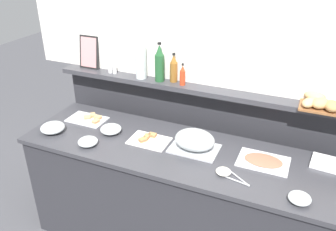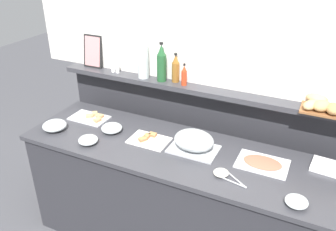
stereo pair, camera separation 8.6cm
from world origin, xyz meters
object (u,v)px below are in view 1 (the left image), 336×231
(cold_cuts_platter, at_px, (263,161))
(condiment_bowl_red, at_px, (223,171))
(napkin_stack, at_px, (325,163))
(salt_shaker, at_px, (110,68))
(serving_cloche, at_px, (195,141))
(wine_bottle_green, at_px, (160,64))
(glass_bowl_small, at_px, (111,129))
(sandwich_platter_side, at_px, (149,140))
(serving_tongs, at_px, (238,179))
(pepper_shaker, at_px, (114,69))
(glass_bowl_large, at_px, (300,198))
(vinegar_bottle_amber, at_px, (174,69))
(water_carafe, at_px, (141,62))
(glass_bowl_medium, at_px, (53,128))
(glass_bowl_extra, at_px, (88,142))
(sandwich_platter_front, at_px, (89,119))
(bread_basket, at_px, (328,104))
(framed_picture, at_px, (89,52))
(hot_sauce_bottle, at_px, (183,76))

(cold_cuts_platter, relative_size, condiment_bowl_red, 3.42)
(napkin_stack, relative_size, salt_shaker, 1.95)
(serving_cloche, relative_size, wine_bottle_green, 1.08)
(glass_bowl_small, bearing_deg, napkin_stack, 7.52)
(sandwich_platter_side, bearing_deg, condiment_bowl_red, -15.43)
(serving_tongs, relative_size, pepper_shaker, 2.12)
(glass_bowl_large, xyz_separation_m, serving_tongs, (-0.37, 0.06, -0.02))
(wine_bottle_green, relative_size, salt_shaker, 3.63)
(vinegar_bottle_amber, bearing_deg, water_carafe, -174.02)
(cold_cuts_platter, height_order, serving_tongs, cold_cuts_platter)
(glass_bowl_medium, relative_size, napkin_stack, 1.08)
(glass_bowl_small, distance_m, serving_tongs, 1.05)
(glass_bowl_extra, bearing_deg, glass_bowl_medium, 171.71)
(glass_bowl_medium, bearing_deg, serving_tongs, -1.06)
(sandwich_platter_front, distance_m, glass_bowl_medium, 0.31)
(serving_cloche, bearing_deg, wine_bottle_green, 138.20)
(glass_bowl_large, height_order, wine_bottle_green, wine_bottle_green)
(cold_cuts_platter, relative_size, napkin_stack, 1.97)
(glass_bowl_large, distance_m, bread_basket, 0.74)
(serving_cloche, relative_size, pepper_shaker, 3.91)
(bread_basket, relative_size, framed_picture, 1.52)
(sandwich_platter_front, height_order, condiment_bowl_red, sandwich_platter_front)
(glass_bowl_extra, bearing_deg, bread_basket, 22.59)
(serving_tongs, distance_m, vinegar_bottle_amber, 1.05)
(sandwich_platter_front, distance_m, hot_sauce_bottle, 0.85)
(water_carafe, bearing_deg, serving_tongs, -32.58)
(serving_cloche, relative_size, glass_bowl_extra, 2.37)
(cold_cuts_platter, xyz_separation_m, serving_cloche, (-0.48, -0.03, 0.06))
(cold_cuts_platter, xyz_separation_m, glass_bowl_medium, (-1.56, -0.23, 0.02))
(glass_bowl_medium, bearing_deg, cold_cuts_platter, 8.39)
(napkin_stack, bearing_deg, sandwich_platter_front, -177.00)
(glass_bowl_extra, xyz_separation_m, serving_tongs, (1.09, 0.03, -0.02))
(napkin_stack, relative_size, water_carafe, 0.61)
(cold_cuts_platter, relative_size, wine_bottle_green, 1.06)
(sandwich_platter_side, bearing_deg, pepper_shaker, 140.72)
(pepper_shaker, bearing_deg, glass_bowl_medium, -109.49)
(sandwich_platter_side, xyz_separation_m, vinegar_bottle_amber, (0.01, 0.46, 0.40))
(napkin_stack, relative_size, bread_basket, 0.39)
(pepper_shaker, height_order, framed_picture, framed_picture)
(bread_basket, bearing_deg, sandwich_platter_side, -160.24)
(pepper_shaker, xyz_separation_m, water_carafe, (0.25, 0.00, 0.10))
(sandwich_platter_side, height_order, glass_bowl_large, glass_bowl_large)
(sandwich_platter_side, distance_m, wine_bottle_green, 0.62)
(vinegar_bottle_amber, distance_m, wine_bottle_green, 0.12)
(salt_shaker, bearing_deg, water_carafe, 0.00)
(glass_bowl_large, relative_size, condiment_bowl_red, 1.32)
(sandwich_platter_side, xyz_separation_m, glass_bowl_extra, (-0.38, -0.22, 0.02))
(glass_bowl_extra, distance_m, condiment_bowl_red, 0.99)
(cold_cuts_platter, xyz_separation_m, napkin_stack, (0.38, 0.14, 0.00))
(condiment_bowl_red, bearing_deg, glass_bowl_medium, -179.91)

